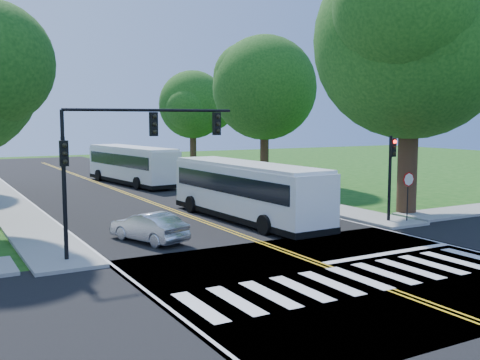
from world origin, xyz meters
TOP-DOWN VIEW (x-y plane):
  - ground at (0.00, 0.00)m, footprint 140.00×140.00m
  - road at (0.00, 18.00)m, footprint 14.00×96.00m
  - cross_road at (0.00, 0.00)m, footprint 60.00×12.00m
  - center_line at (0.00, 22.00)m, footprint 0.36×70.00m
  - edge_line_w at (-6.80, 22.00)m, footprint 0.12×70.00m
  - edge_line_e at (6.80, 22.00)m, footprint 0.12×70.00m
  - crosswalk at (0.00, -0.50)m, footprint 12.60×3.00m
  - stop_bar at (3.50, 1.60)m, footprint 6.60×0.40m
  - sidewalk_nw at (-8.30, 25.00)m, footprint 2.60×40.00m
  - sidewalk_ne at (8.30, 25.00)m, footprint 2.60×40.00m
  - tree_ne_big at (11.00, 8.00)m, footprint 10.80×10.80m
  - tree_east_mid at (11.50, 24.00)m, footprint 8.40×8.40m
  - tree_east_far at (12.50, 40.00)m, footprint 7.20×7.20m
  - signal_nw at (-5.86, 6.43)m, footprint 7.15×0.46m
  - signal_ne at (8.20, 6.44)m, footprint 0.30×0.46m
  - stop_sign at (9.00, 5.98)m, footprint 0.76×0.08m
  - bus_lead at (2.12, 10.77)m, footprint 3.29×12.00m
  - bus_follow at (2.27, 29.92)m, footprint 4.04×12.19m
  - hatchback at (-4.22, 8.42)m, footprint 2.57×4.19m
  - suv at (5.83, 14.51)m, footprint 3.00×4.99m
  - dark_sedan at (5.16, 14.27)m, footprint 1.88×4.26m

SIDE VIEW (x-z plane):
  - ground at x=0.00m, z-range 0.00..0.00m
  - road at x=0.00m, z-range 0.00..0.01m
  - cross_road at x=0.00m, z-range 0.00..0.01m
  - center_line at x=0.00m, z-range 0.01..0.02m
  - edge_line_w at x=-6.80m, z-range 0.01..0.02m
  - edge_line_e at x=6.80m, z-range 0.01..0.02m
  - crosswalk at x=0.00m, z-range 0.01..0.02m
  - stop_bar at x=3.50m, z-range 0.01..0.02m
  - sidewalk_nw at x=-8.30m, z-range 0.00..0.15m
  - sidewalk_ne at x=8.30m, z-range 0.00..0.15m
  - dark_sedan at x=5.16m, z-range 0.01..1.23m
  - suv at x=5.83m, z-range 0.01..1.31m
  - hatchback at x=-4.22m, z-range 0.01..1.32m
  - bus_lead at x=2.12m, z-range 0.10..3.17m
  - bus_follow at x=2.27m, z-range 0.10..3.19m
  - stop_sign at x=9.00m, z-range 0.77..3.30m
  - signal_ne at x=8.20m, z-range 0.76..5.16m
  - signal_nw at x=-5.86m, z-range 1.55..7.21m
  - tree_east_far at x=12.50m, z-range 1.69..12.03m
  - tree_east_mid at x=11.50m, z-range 1.89..13.82m
  - tree_ne_big at x=11.00m, z-range 2.17..17.08m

